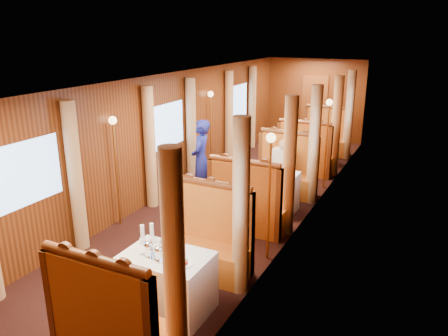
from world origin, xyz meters
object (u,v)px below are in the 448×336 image
Objects in this scene: banquette_near_fwd at (112,328)px; teapot_back at (164,247)px; passenger at (282,163)px; table_near at (167,283)px; rose_vase_mid at (267,164)px; teapot_left at (149,251)px; steward at (201,159)px; banquette_mid_fwd at (247,208)px; banquette_mid_aft at (285,174)px; banquette_far_fwd at (305,157)px; banquette_far_aft at (325,139)px; tea_tray at (157,255)px; table_far at (316,149)px; teapot_right at (159,255)px; banquette_near_aft at (206,244)px; table_mid at (268,192)px; fruit_plate at (182,263)px; rose_vase_far at (317,128)px.

banquette_near_fwd is 1.15m from teapot_back.
passenger is at bearing 90.00° from banquette_near_fwd.
rose_vase_mid reaches higher than table_near.
steward is at bearing 134.46° from teapot_left.
banquette_mid_fwd reaches higher than teapot_back.
table_near is 0.78× the size of banquette_mid_fwd.
steward is at bearing 108.15° from banquette_near_fwd.
teapot_left is at bearing -92.09° from rose_vase_mid.
banquette_mid_aft and banquette_far_fwd have the same top height.
banquette_far_aft is at bearing 90.00° from banquette_mid_aft.
table_near is 3.09× the size of tea_tray.
banquette_mid_fwd is at bearing -90.00° from table_far.
banquette_near_fwd is at bearing -71.14° from teapot_right.
banquette_mid_aft is at bearing 90.00° from banquette_near_aft.
table_far is 1.02m from banquette_far_fwd.
rose_vase_mid is at bearing -135.40° from table_mid.
banquette_near_fwd is at bearing -90.00° from banquette_far_fwd.
table_near is 0.78× the size of banquette_mid_aft.
teapot_right is 0.70× the size of fruit_plate.
rose_vase_far is (-0.00, 2.49, 0.50)m from banquette_mid_aft.
banquette_far_fwd is 0.83× the size of steward.
table_near is at bearing -89.44° from rose_vase_mid.
banquette_near_fwd is 2.03m from banquette_near_aft.
steward is at bearing 130.18° from teapot_right.
passenger is at bearing 90.00° from banquette_mid_fwd.
banquette_far_fwd is at bearing 90.00° from banquette_near_fwd.
banquette_near_fwd is 1.02m from fruit_plate.
rose_vase_far is 3.73m from steward.
banquette_near_aft is 1.00× the size of banquette_far_aft.
table_near is 1.02m from banquette_near_fwd.
banquette_near_aft is at bearing -89.21° from rose_vase_mid.
passenger is at bearing 90.00° from table_near.
steward reaches higher than banquette_mid_fwd.
banquette_far_aft is at bearing 89.83° from rose_vase_far.
table_far is 2.75m from passenger.
banquette_near_fwd is at bearing -89.57° from rose_vase_mid.
table_mid is at bearing 108.06° from teapot_right.
fruit_plate reaches higher than table_near.
banquette_mid_aft reaches higher than passenger.
table_mid is at bearing 90.00° from banquette_mid_fwd.
table_far is at bearing 113.14° from teapot_left.
teapot_right is at bearing -90.22° from banquette_mid_fwd.
teapot_left is at bearing 5.77° from steward.
banquette_near_fwd and banquette_mid_fwd have the same top height.
fruit_plate is at bearing -19.48° from table_near.
table_near is 0.65× the size of steward.
teapot_left reaches higher than table_mid.
passenger is at bearing 93.77° from fruit_plate.
banquette_near_aft is 1.76× the size of passenger.
banquette_mid_aft is 4.64m from fruit_plate.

